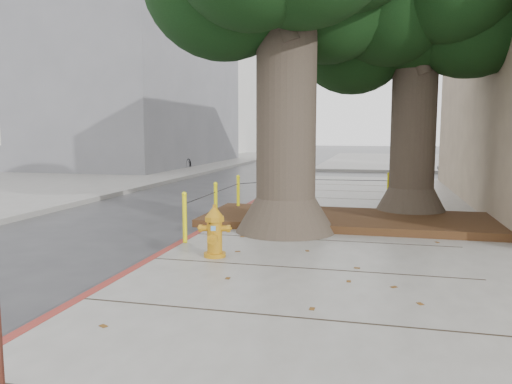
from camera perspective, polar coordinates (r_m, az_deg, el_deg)
ground at (r=7.70m, az=1.92°, el=-9.54°), size 140.00×140.00×0.00m
sidewalk_far at (r=37.55m, az=20.64°, el=3.29°), size 16.00×20.00×0.15m
curb_red at (r=10.55m, az=-5.97°, el=-4.61°), size 0.14×26.00×0.16m
planter_bed at (r=11.31m, az=10.49°, el=-3.11°), size 6.40×2.60×0.16m
building_far_grey at (r=33.78m, az=-16.04°, el=13.18°), size 12.00×16.00×12.00m
building_far_white at (r=55.66m, az=-5.87°, el=12.40°), size 12.00×18.00×15.00m
tree_far at (r=12.91m, az=19.56°, el=19.25°), size 4.50×3.80×7.17m
bollard_ring at (r=11.94m, az=2.17°, el=-0.37°), size 3.79×5.39×0.95m
fire_hydrant at (r=8.14m, az=-4.76°, el=-4.51°), size 0.46×0.43×0.86m
car_silver at (r=26.16m, az=24.50°, el=3.05°), size 4.07×1.74×1.37m
car_dark at (r=28.05m, az=-10.07°, el=3.54°), size 1.79×3.95×1.12m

